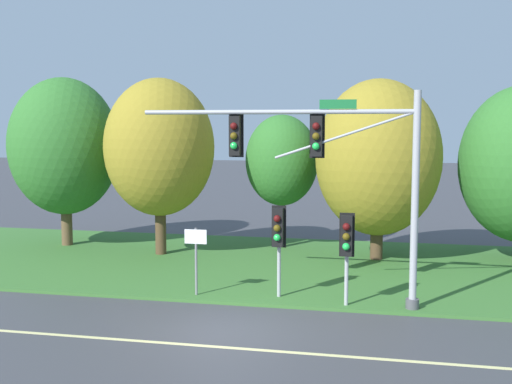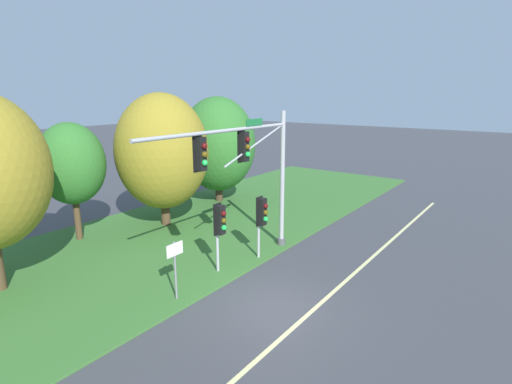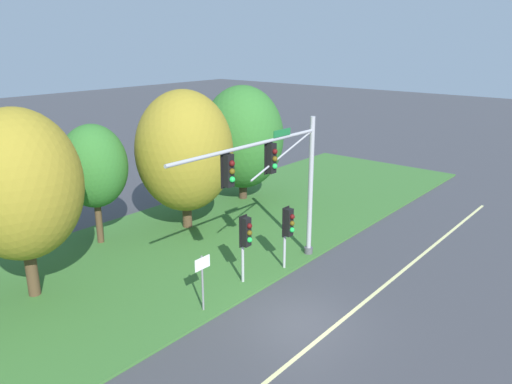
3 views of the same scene
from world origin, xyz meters
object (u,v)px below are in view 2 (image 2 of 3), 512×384
at_px(pedestrian_signal_further_along, 262,215).
at_px(tree_behind_signpost, 71,164).
at_px(traffic_signal_mast, 252,164).
at_px(tree_mid_verge, 162,152).
at_px(pedestrian_signal_near_kerb, 220,224).
at_px(route_sign_post, 175,262).
at_px(tree_tall_centre, 218,144).

xyz_separation_m(pedestrian_signal_further_along, tree_behind_signpost, (-3.54, 8.98, 1.86)).
height_order(traffic_signal_mast, tree_mid_verge, tree_mid_verge).
height_order(pedestrian_signal_near_kerb, tree_behind_signpost, tree_behind_signpost).
bearing_deg(route_sign_post, tree_mid_verge, 51.02).
distance_m(pedestrian_signal_near_kerb, tree_tall_centre, 11.70).
distance_m(pedestrian_signal_near_kerb, route_sign_post, 2.75).
distance_m(traffic_signal_mast, pedestrian_signal_further_along, 2.40).
distance_m(pedestrian_signal_near_kerb, pedestrian_signal_further_along, 2.25).
bearing_deg(pedestrian_signal_further_along, tree_tall_centre, 51.92).
relative_size(tree_behind_signpost, tree_tall_centre, 0.84).
height_order(pedestrian_signal_further_along, tree_mid_verge, tree_mid_verge).
bearing_deg(pedestrian_signal_near_kerb, tree_tall_centre, 41.70).
bearing_deg(traffic_signal_mast, route_sign_post, 178.17).
xyz_separation_m(pedestrian_signal_further_along, tree_tall_centre, (6.45, 8.23, 1.88)).
bearing_deg(traffic_signal_mast, tree_mid_verge, 80.37).
relative_size(traffic_signal_mast, tree_mid_verge, 1.17).
bearing_deg(tree_mid_verge, tree_tall_centre, 9.91).
distance_m(route_sign_post, tree_tall_centre, 14.00).
bearing_deg(tree_tall_centre, route_sign_post, -145.08).
bearing_deg(pedestrian_signal_near_kerb, pedestrian_signal_further_along, -13.73).
distance_m(pedestrian_signal_near_kerb, tree_mid_verge, 7.58).
xyz_separation_m(traffic_signal_mast, tree_behind_signpost, (-3.07, 8.78, -0.49)).
bearing_deg(pedestrian_signal_further_along, route_sign_post, 175.98).
height_order(pedestrian_signal_near_kerb, tree_tall_centre, tree_tall_centre).
relative_size(pedestrian_signal_near_kerb, pedestrian_signal_further_along, 1.03).
xyz_separation_m(pedestrian_signal_near_kerb, route_sign_post, (-2.66, -0.19, -0.68)).
xyz_separation_m(traffic_signal_mast, pedestrian_signal_near_kerb, (-1.72, 0.33, -2.27)).
xyz_separation_m(traffic_signal_mast, tree_mid_verge, (1.19, 7.03, -0.22)).
height_order(traffic_signal_mast, route_sign_post, traffic_signal_mast).
xyz_separation_m(pedestrian_signal_near_kerb, tree_mid_verge, (2.91, 6.69, 2.04)).
xyz_separation_m(tree_behind_signpost, tree_tall_centre, (9.98, -0.76, 0.02)).
bearing_deg(route_sign_post, tree_tall_centre, 34.92).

